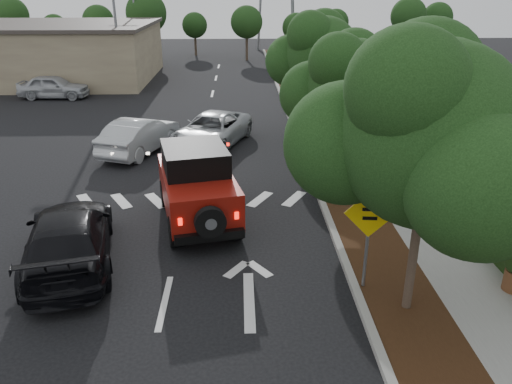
{
  "coord_description": "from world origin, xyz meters",
  "views": [
    {
      "loc": [
        1.83,
        -9.91,
        6.98
      ],
      "look_at": [
        2.26,
        3.0,
        1.54
      ],
      "focal_mm": 35.0,
      "sensor_mm": 36.0,
      "label": 1
    }
  ],
  "objects_px": {
    "black_suv_oncoming": "(69,238)",
    "speed_hump_sign": "(369,226)",
    "silver_suv_ahead": "(212,130)",
    "red_jeep": "(196,183)"
  },
  "relations": [
    {
      "from": "black_suv_oncoming",
      "to": "silver_suv_ahead",
      "type": "bearing_deg",
      "value": -120.31
    },
    {
      "from": "red_jeep",
      "to": "speed_hump_sign",
      "type": "distance_m",
      "value": 6.09
    },
    {
      "from": "black_suv_oncoming",
      "to": "speed_hump_sign",
      "type": "height_order",
      "value": "speed_hump_sign"
    },
    {
      "from": "red_jeep",
      "to": "speed_hump_sign",
      "type": "xyz_separation_m",
      "value": [
        4.35,
        -4.22,
        0.57
      ]
    },
    {
      "from": "silver_suv_ahead",
      "to": "black_suv_oncoming",
      "type": "bearing_deg",
      "value": -86.88
    },
    {
      "from": "silver_suv_ahead",
      "to": "black_suv_oncoming",
      "type": "xyz_separation_m",
      "value": [
        -3.25,
        -10.44,
        0.04
      ]
    },
    {
      "from": "speed_hump_sign",
      "to": "silver_suv_ahead",
      "type": "bearing_deg",
      "value": 114.59
    },
    {
      "from": "red_jeep",
      "to": "silver_suv_ahead",
      "type": "xyz_separation_m",
      "value": [
        0.09,
        7.76,
        -0.47
      ]
    },
    {
      "from": "black_suv_oncoming",
      "to": "speed_hump_sign",
      "type": "distance_m",
      "value": 7.73
    },
    {
      "from": "silver_suv_ahead",
      "to": "speed_hump_sign",
      "type": "xyz_separation_m",
      "value": [
        4.26,
        -11.98,
        1.04
      ]
    }
  ]
}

